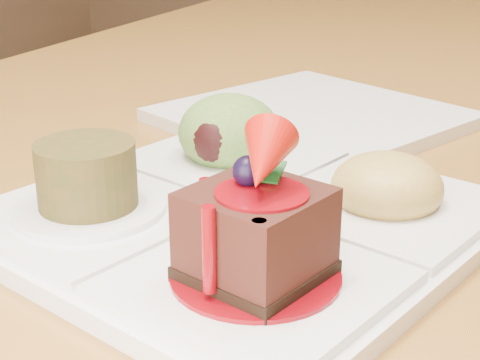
% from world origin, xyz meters
% --- Properties ---
extents(dining_table, '(1.00, 1.80, 0.75)m').
position_xyz_m(dining_table, '(0.00, 0.00, 0.68)').
color(dining_table, olive).
rests_on(dining_table, ground).
extents(sampler_plate, '(0.33, 0.33, 0.10)m').
position_xyz_m(sampler_plate, '(-0.01, -0.30, 0.77)').
color(sampler_plate, white).
rests_on(sampler_plate, dining_table).
extents(second_plate, '(0.30, 0.30, 0.01)m').
position_xyz_m(second_plate, '(-0.05, -0.06, 0.76)').
color(second_plate, white).
rests_on(second_plate, dining_table).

